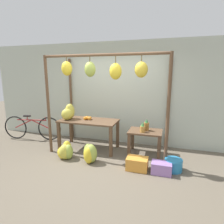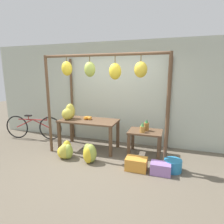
{
  "view_description": "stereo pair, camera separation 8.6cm",
  "coord_description": "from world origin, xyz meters",
  "px_view_note": "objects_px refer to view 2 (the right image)",
  "views": [
    {
      "loc": [
        1.38,
        -3.47,
        1.96
      ],
      "look_at": [
        0.08,
        0.83,
        1.03
      ],
      "focal_mm": 30.0,
      "sensor_mm": 36.0,
      "label": 1
    },
    {
      "loc": [
        1.46,
        -3.44,
        1.96
      ],
      "look_at": [
        0.08,
        0.83,
        1.03
      ],
      "focal_mm": 30.0,
      "sensor_mm": 36.0,
      "label": 2
    }
  ],
  "objects_px": {
    "banana_pile_on_table": "(69,113)",
    "blue_bucket": "(173,165)",
    "pineapple_cluster": "(145,127)",
    "banana_pile_ground_right": "(89,154)",
    "parked_bicycle": "(33,127)",
    "fruit_crate_white": "(136,164)",
    "orange_pile": "(88,118)",
    "banana_pile_ground_left": "(66,151)",
    "fruit_crate_purple": "(161,168)"
  },
  "relations": [
    {
      "from": "blue_bucket",
      "to": "banana_pile_ground_left",
      "type": "bearing_deg",
      "value": -176.23
    },
    {
      "from": "banana_pile_on_table",
      "to": "parked_bicycle",
      "type": "xyz_separation_m",
      "value": [
        -1.37,
        0.21,
        -0.58
      ]
    },
    {
      "from": "banana_pile_ground_left",
      "to": "fruit_crate_purple",
      "type": "relative_size",
      "value": 1.13
    },
    {
      "from": "orange_pile",
      "to": "parked_bicycle",
      "type": "relative_size",
      "value": 0.12
    },
    {
      "from": "pineapple_cluster",
      "to": "fruit_crate_white",
      "type": "bearing_deg",
      "value": -93.04
    },
    {
      "from": "blue_bucket",
      "to": "fruit_crate_purple",
      "type": "distance_m",
      "value": 0.3
    },
    {
      "from": "parked_bicycle",
      "to": "fruit_crate_purple",
      "type": "xyz_separation_m",
      "value": [
        3.8,
        -0.91,
        -0.25
      ]
    },
    {
      "from": "parked_bicycle",
      "to": "fruit_crate_purple",
      "type": "height_order",
      "value": "parked_bicycle"
    },
    {
      "from": "parked_bicycle",
      "to": "fruit_crate_white",
      "type": "bearing_deg",
      "value": -15.19
    },
    {
      "from": "pineapple_cluster",
      "to": "blue_bucket",
      "type": "xyz_separation_m",
      "value": [
        0.68,
        -0.58,
        -0.6
      ]
    },
    {
      "from": "orange_pile",
      "to": "pineapple_cluster",
      "type": "distance_m",
      "value": 1.47
    },
    {
      "from": "blue_bucket",
      "to": "parked_bicycle",
      "type": "relative_size",
      "value": 0.2
    },
    {
      "from": "pineapple_cluster",
      "to": "banana_pile_ground_left",
      "type": "distance_m",
      "value": 1.94
    },
    {
      "from": "pineapple_cluster",
      "to": "banana_pile_ground_left",
      "type": "bearing_deg",
      "value": -156.86
    },
    {
      "from": "banana_pile_ground_right",
      "to": "pineapple_cluster",
      "type": "bearing_deg",
      "value": 34.26
    },
    {
      "from": "banana_pile_on_table",
      "to": "parked_bicycle",
      "type": "distance_m",
      "value": 1.5
    },
    {
      "from": "blue_bucket",
      "to": "fruit_crate_white",
      "type": "bearing_deg",
      "value": -165.66
    },
    {
      "from": "banana_pile_ground_left",
      "to": "blue_bucket",
      "type": "bearing_deg",
      "value": 3.77
    },
    {
      "from": "fruit_crate_white",
      "to": "parked_bicycle",
      "type": "xyz_separation_m",
      "value": [
        -3.31,
        0.9,
        0.24
      ]
    },
    {
      "from": "pineapple_cluster",
      "to": "parked_bicycle",
      "type": "xyz_separation_m",
      "value": [
        -3.35,
        0.14,
        -0.35
      ]
    },
    {
      "from": "orange_pile",
      "to": "fruit_crate_purple",
      "type": "height_order",
      "value": "orange_pile"
    },
    {
      "from": "blue_bucket",
      "to": "fruit_crate_purple",
      "type": "xyz_separation_m",
      "value": [
        -0.23,
        -0.19,
        -0.01
      ]
    },
    {
      "from": "banana_pile_ground_right",
      "to": "blue_bucket",
      "type": "distance_m",
      "value": 1.79
    },
    {
      "from": "pineapple_cluster",
      "to": "banana_pile_ground_right",
      "type": "relative_size",
      "value": 0.66
    },
    {
      "from": "orange_pile",
      "to": "parked_bicycle",
      "type": "height_order",
      "value": "orange_pile"
    },
    {
      "from": "blue_bucket",
      "to": "parked_bicycle",
      "type": "distance_m",
      "value": 4.1
    },
    {
      "from": "banana_pile_ground_left",
      "to": "fruit_crate_white",
      "type": "xyz_separation_m",
      "value": [
        1.68,
        -0.03,
        -0.05
      ]
    },
    {
      "from": "banana_pile_ground_left",
      "to": "pineapple_cluster",
      "type": "bearing_deg",
      "value": 23.14
    },
    {
      "from": "banana_pile_ground_right",
      "to": "blue_bucket",
      "type": "xyz_separation_m",
      "value": [
        1.78,
        0.18,
        -0.07
      ]
    },
    {
      "from": "pineapple_cluster",
      "to": "banana_pile_ground_right",
      "type": "xyz_separation_m",
      "value": [
        -1.11,
        -0.75,
        -0.52
      ]
    },
    {
      "from": "banana_pile_ground_right",
      "to": "parked_bicycle",
      "type": "xyz_separation_m",
      "value": [
        -2.25,
        0.89,
        0.17
      ]
    },
    {
      "from": "banana_pile_on_table",
      "to": "blue_bucket",
      "type": "height_order",
      "value": "banana_pile_on_table"
    },
    {
      "from": "banana_pile_on_table",
      "to": "fruit_crate_white",
      "type": "xyz_separation_m",
      "value": [
        1.94,
        -0.69,
        -0.82
      ]
    },
    {
      "from": "parked_bicycle",
      "to": "pineapple_cluster",
      "type": "bearing_deg",
      "value": -2.38
    },
    {
      "from": "banana_pile_ground_right",
      "to": "parked_bicycle",
      "type": "distance_m",
      "value": 2.42
    },
    {
      "from": "fruit_crate_white",
      "to": "parked_bicycle",
      "type": "distance_m",
      "value": 3.44
    },
    {
      "from": "parked_bicycle",
      "to": "fruit_crate_purple",
      "type": "relative_size",
      "value": 4.46
    },
    {
      "from": "pineapple_cluster",
      "to": "blue_bucket",
      "type": "height_order",
      "value": "pineapple_cluster"
    },
    {
      "from": "orange_pile",
      "to": "banana_pile_ground_right",
      "type": "distance_m",
      "value": 1.05
    },
    {
      "from": "orange_pile",
      "to": "pineapple_cluster",
      "type": "height_order",
      "value": "pineapple_cluster"
    },
    {
      "from": "fruit_crate_white",
      "to": "banana_pile_ground_left",
      "type": "bearing_deg",
      "value": 179.13
    },
    {
      "from": "banana_pile_ground_right",
      "to": "fruit_crate_purple",
      "type": "xyz_separation_m",
      "value": [
        1.55,
        -0.02,
        -0.08
      ]
    },
    {
      "from": "banana_pile_ground_left",
      "to": "parked_bicycle",
      "type": "xyz_separation_m",
      "value": [
        -1.63,
        0.87,
        0.19
      ]
    },
    {
      "from": "banana_pile_ground_left",
      "to": "blue_bucket",
      "type": "distance_m",
      "value": 2.4
    },
    {
      "from": "banana_pile_ground_left",
      "to": "banana_pile_ground_right",
      "type": "xyz_separation_m",
      "value": [
        0.61,
        -0.02,
        0.02
      ]
    },
    {
      "from": "orange_pile",
      "to": "banana_pile_ground_left",
      "type": "bearing_deg",
      "value": -108.78
    },
    {
      "from": "orange_pile",
      "to": "fruit_crate_purple",
      "type": "relative_size",
      "value": 0.51
    },
    {
      "from": "blue_bucket",
      "to": "fruit_crate_purple",
      "type": "bearing_deg",
      "value": -139.66
    },
    {
      "from": "banana_pile_ground_left",
      "to": "fruit_crate_white",
      "type": "bearing_deg",
      "value": -0.87
    },
    {
      "from": "banana_pile_ground_right",
      "to": "banana_pile_ground_left",
      "type": "bearing_deg",
      "value": 178.11
    }
  ]
}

